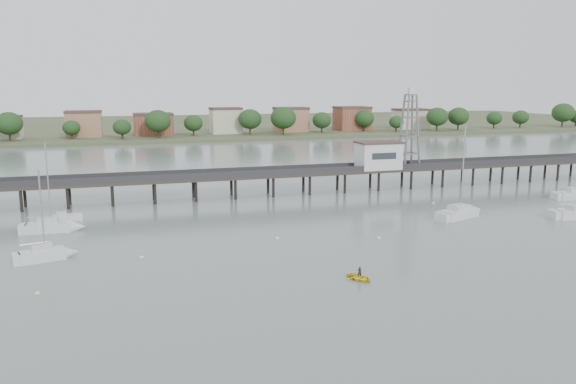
% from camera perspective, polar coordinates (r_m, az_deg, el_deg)
% --- Properties ---
extents(ground_plane, '(500.00, 500.00, 0.00)m').
position_cam_1_polar(ground_plane, '(48.49, 13.19, -13.75)').
color(ground_plane, slate).
rests_on(ground_plane, ground).
extents(pier, '(150.00, 5.00, 5.50)m').
position_cam_1_polar(pier, '(101.85, -3.67, 1.66)').
color(pier, '#2D2823').
rests_on(pier, ground).
extents(pier_building, '(8.40, 5.40, 5.30)m').
position_cam_1_polar(pier_building, '(109.75, 9.16, 3.72)').
color(pier_building, silver).
rests_on(pier_building, ground).
extents(lattice_tower, '(3.20, 3.20, 15.50)m').
position_cam_1_polar(lattice_tower, '(112.29, 12.23, 6.04)').
color(lattice_tower, slate).
rests_on(lattice_tower, ground).
extents(sailboat_b, '(7.88, 2.50, 12.95)m').
position_cam_1_polar(sailboat_b, '(84.00, -22.34, -3.30)').
color(sailboat_b, silver).
rests_on(sailboat_b, ground).
extents(sailboat_c, '(9.42, 5.57, 14.89)m').
position_cam_1_polar(sailboat_c, '(90.65, 17.51, -2.00)').
color(sailboat_c, silver).
rests_on(sailboat_c, ground).
extents(sailboat_a, '(6.84, 3.65, 11.01)m').
position_cam_1_polar(sailboat_a, '(71.00, -22.99, -5.83)').
color(sailboat_a, silver).
rests_on(sailboat_a, ground).
extents(white_tender, '(4.24, 2.17, 1.58)m').
position_cam_1_polar(white_tender, '(90.02, -21.53, -2.44)').
color(white_tender, silver).
rests_on(white_tender, ground).
extents(yellow_dinghy, '(2.22, 1.47, 3.02)m').
position_cam_1_polar(yellow_dinghy, '(59.52, 7.27, -8.84)').
color(yellow_dinghy, yellow).
rests_on(yellow_dinghy, ground).
extents(dinghy_occupant, '(0.86, 1.24, 0.28)m').
position_cam_1_polar(dinghy_occupant, '(59.52, 7.27, -8.84)').
color(dinghy_occupant, black).
rests_on(dinghy_occupant, ground).
extents(mooring_buoys, '(88.43, 27.22, 0.39)m').
position_cam_1_polar(mooring_buoys, '(72.72, 1.34, -5.04)').
color(mooring_buoys, beige).
rests_on(mooring_buoys, ground).
extents(far_shore, '(500.00, 170.00, 10.40)m').
position_cam_1_polar(far_shore, '(279.16, -12.04, 6.65)').
color(far_shore, '#475133').
rests_on(far_shore, ground).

